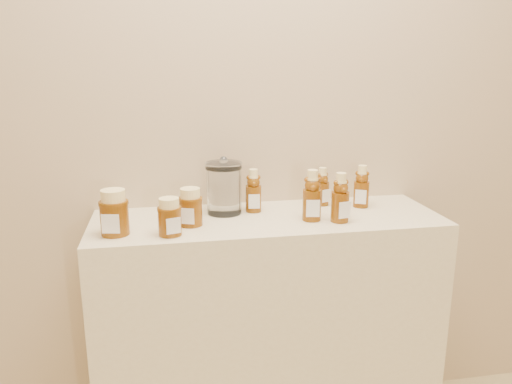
{
  "coord_description": "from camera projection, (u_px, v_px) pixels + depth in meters",
  "views": [
    {
      "loc": [
        -0.34,
        -0.06,
        1.42
      ],
      "look_at": [
        -0.05,
        1.52,
        1.0
      ],
      "focal_mm": 35.0,
      "sensor_mm": 36.0,
      "label": 1
    }
  ],
  "objects": [
    {
      "name": "bear_bottle_back_left",
      "position": [
        253.0,
        188.0,
        1.77
      ],
      "size": [
        0.06,
        0.06,
        0.17
      ],
      "primitive_type": null,
      "rotation": [
        0.0,
        0.0,
        -0.09
      ],
      "color": "#5B2C07",
      "rests_on": "display_table"
    },
    {
      "name": "honey_jar_front",
      "position": [
        170.0,
        217.0,
        1.53
      ],
      "size": [
        0.09,
        0.09,
        0.12
      ],
      "primitive_type": null,
      "rotation": [
        0.0,
        0.0,
        0.29
      ],
      "color": "#5B2C07",
      "rests_on": "display_table"
    },
    {
      "name": "display_table",
      "position": [
        267.0,
        334.0,
        1.83
      ],
      "size": [
        1.2,
        0.4,
        0.9
      ],
      "primitive_type": "cube",
      "color": "beige",
      "rests_on": "ground"
    },
    {
      "name": "glass_canister",
      "position": [
        224.0,
        186.0,
        1.74
      ],
      "size": [
        0.14,
        0.14,
        0.2
      ],
      "primitive_type": null,
      "rotation": [
        0.0,
        0.0,
        0.1
      ],
      "color": "white",
      "rests_on": "display_table"
    },
    {
      "name": "bear_bottle_front_right",
      "position": [
        340.0,
        194.0,
        1.65
      ],
      "size": [
        0.08,
        0.08,
        0.19
      ],
      "primitive_type": null,
      "rotation": [
        0.0,
        0.0,
        0.19
      ],
      "color": "#5B2C07",
      "rests_on": "display_table"
    },
    {
      "name": "bear_bottle_front_left",
      "position": [
        312.0,
        192.0,
        1.66
      ],
      "size": [
        0.08,
        0.08,
        0.2
      ],
      "primitive_type": null,
      "rotation": [
        0.0,
        0.0,
        -0.17
      ],
      "color": "#5B2C07",
      "rests_on": "display_table"
    },
    {
      "name": "honey_jar_back",
      "position": [
        191.0,
        207.0,
        1.62
      ],
      "size": [
        0.1,
        0.1,
        0.12
      ],
      "primitive_type": null,
      "rotation": [
        0.0,
        0.0,
        -0.37
      ],
      "color": "#5B2C07",
      "rests_on": "display_table"
    },
    {
      "name": "honey_jar_left",
      "position": [
        114.0,
        212.0,
        1.53
      ],
      "size": [
        0.11,
        0.11,
        0.14
      ],
      "primitive_type": null,
      "rotation": [
        0.0,
        0.0,
        -0.2
      ],
      "color": "#5B2C07",
      "rests_on": "display_table"
    },
    {
      "name": "wall_back",
      "position": [
        258.0,
        82.0,
        1.8
      ],
      "size": [
        3.5,
        0.02,
        2.7
      ],
      "primitive_type": "cube",
      "color": "tan",
      "rests_on": "ground"
    },
    {
      "name": "bear_bottle_back_mid",
      "position": [
        322.0,
        184.0,
        1.85
      ],
      "size": [
        0.07,
        0.07,
        0.16
      ],
      "primitive_type": null,
      "rotation": [
        0.0,
        0.0,
        0.35
      ],
      "color": "#5B2C07",
      "rests_on": "display_table"
    },
    {
      "name": "bear_bottle_back_right",
      "position": [
        362.0,
        184.0,
        1.82
      ],
      "size": [
        0.08,
        0.08,
        0.18
      ],
      "primitive_type": null,
      "rotation": [
        0.0,
        0.0,
        -0.44
      ],
      "color": "#5B2C07",
      "rests_on": "display_table"
    }
  ]
}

